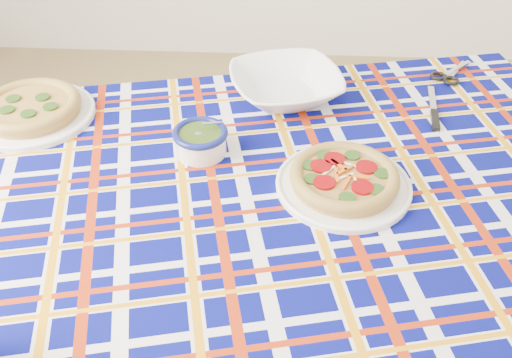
# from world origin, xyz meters

# --- Properties ---
(dining_table) EXTENTS (1.65, 1.23, 0.70)m
(dining_table) POSITION_xyz_m (-0.37, 0.02, 0.63)
(dining_table) COLOR brown
(dining_table) RESTS_ON floor
(tablecloth) EXTENTS (1.69, 1.26, 0.10)m
(tablecloth) POSITION_xyz_m (-0.37, 0.02, 0.65)
(tablecloth) COLOR #05095F
(tablecloth) RESTS_ON dining_table
(main_focaccia_plate) EXTENTS (0.37, 0.37, 0.06)m
(main_focaccia_plate) POSITION_xyz_m (-0.23, 0.02, 0.73)
(main_focaccia_plate) COLOR #A6793B
(main_focaccia_plate) RESTS_ON tablecloth
(pesto_bowl) EXTENTS (0.13, 0.13, 0.07)m
(pesto_bowl) POSITION_xyz_m (-0.53, 0.12, 0.74)
(pesto_bowl) COLOR #21360E
(pesto_bowl) RESTS_ON tablecloth
(serving_bowl) EXTENTS (0.34, 0.34, 0.07)m
(serving_bowl) POSITION_xyz_m (-0.35, 0.37, 0.74)
(serving_bowl) COLOR white
(serving_bowl) RESTS_ON tablecloth
(second_focaccia_plate) EXTENTS (0.38, 0.38, 0.05)m
(second_focaccia_plate) POSITION_xyz_m (-0.96, 0.24, 0.73)
(second_focaccia_plate) COLOR #A6793B
(second_focaccia_plate) RESTS_ON tablecloth
(table_knife) EXTENTS (0.04, 0.22, 0.01)m
(table_knife) POSITION_xyz_m (0.02, 0.37, 0.71)
(table_knife) COLOR silver
(table_knife) RESTS_ON tablecloth
(kitchen_scissors) EXTENTS (0.18, 0.19, 0.01)m
(kitchen_scissors) POSITION_xyz_m (0.11, 0.53, 0.71)
(kitchen_scissors) COLOR silver
(kitchen_scissors) RESTS_ON tablecloth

